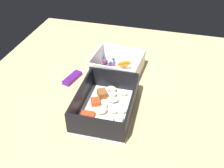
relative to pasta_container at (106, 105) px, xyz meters
The scene contains 5 objects.
table_surface 10.87cm from the pasta_container, ahead, with size 80.00×80.00×2.00cm, color tan.
pasta_container is the anchor object (origin of this frame).
fruit_bowl 17.71cm from the pasta_container, ahead, with size 14.07×15.46×5.72cm.
candy_bar 17.34cm from the pasta_container, 51.00° to the left, with size 7.00×2.40×1.20cm, color #51197A.
paper_cup_liner 27.66cm from the pasta_container, ahead, with size 4.37×4.37×2.02cm, color white.
Camera 1 is at (-58.34, -14.83, 48.65)cm, focal length 42.28 mm.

